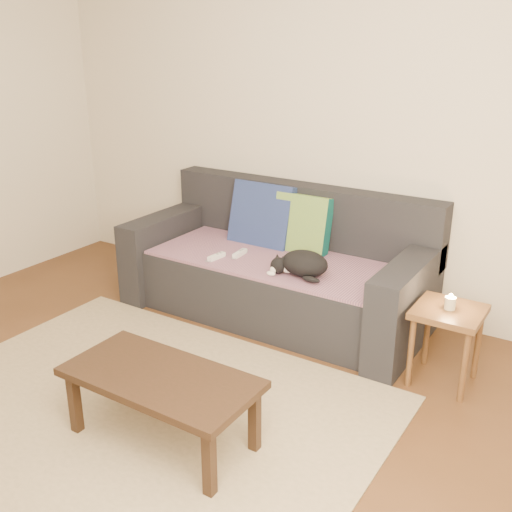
# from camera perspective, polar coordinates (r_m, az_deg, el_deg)

# --- Properties ---
(ground) EXTENTS (4.50, 4.50, 0.00)m
(ground) POSITION_cam_1_polar(r_m,az_deg,el_deg) (3.27, -12.59, -15.22)
(ground) COLOR brown
(ground) RESTS_ON ground
(back_wall) EXTENTS (4.50, 0.04, 2.60)m
(back_wall) POSITION_cam_1_polar(r_m,az_deg,el_deg) (4.33, 5.27, 12.64)
(back_wall) COLOR beige
(back_wall) RESTS_ON ground
(sofa) EXTENTS (2.10, 0.94, 0.87)m
(sofa) POSITION_cam_1_polar(r_m,az_deg,el_deg) (4.22, 2.15, -1.46)
(sofa) COLOR #232328
(sofa) RESTS_ON ground
(throw_blanket) EXTENTS (1.66, 0.74, 0.02)m
(throw_blanket) POSITION_cam_1_polar(r_m,az_deg,el_deg) (4.10, 1.51, -0.30)
(throw_blanket) COLOR #4D2C54
(throw_blanket) RESTS_ON sofa
(cushion_navy) EXTENTS (0.48, 0.25, 0.50)m
(cushion_navy) POSITION_cam_1_polar(r_m,az_deg,el_deg) (4.36, 0.64, 3.77)
(cushion_navy) COLOR #102245
(cushion_navy) RESTS_ON throw_blanket
(cushion_green) EXTENTS (0.40, 0.18, 0.42)m
(cushion_green) POSITION_cam_1_polar(r_m,az_deg,el_deg) (4.21, 4.41, 3.08)
(cushion_green) COLOR #0D544F
(cushion_green) RESTS_ON throw_blanket
(cat) EXTENTS (0.39, 0.29, 0.16)m
(cat) POSITION_cam_1_polar(r_m,az_deg,el_deg) (3.78, 4.41, -0.75)
(cat) COLOR black
(cat) RESTS_ON throw_blanket
(wii_remote_a) EXTENTS (0.05, 0.15, 0.03)m
(wii_remote_a) POSITION_cam_1_polar(r_m,az_deg,el_deg) (4.13, -1.56, 0.25)
(wii_remote_a) COLOR white
(wii_remote_a) RESTS_ON throw_blanket
(wii_remote_b) EXTENTS (0.05, 0.15, 0.03)m
(wii_remote_b) POSITION_cam_1_polar(r_m,az_deg,el_deg) (4.08, -3.78, -0.06)
(wii_remote_b) COLOR white
(wii_remote_b) RESTS_ON throw_blanket
(side_table) EXTENTS (0.37, 0.37, 0.46)m
(side_table) POSITION_cam_1_polar(r_m,az_deg,el_deg) (3.50, 17.80, -6.01)
(side_table) COLOR brown
(side_table) RESTS_ON ground
(candle) EXTENTS (0.06, 0.06, 0.09)m
(candle) POSITION_cam_1_polar(r_m,az_deg,el_deg) (3.45, 18.01, -4.25)
(candle) COLOR beige
(candle) RESTS_ON side_table
(rug) EXTENTS (2.50, 1.80, 0.01)m
(rug) POSITION_cam_1_polar(r_m,az_deg,el_deg) (3.35, -10.75, -13.97)
(rug) COLOR tan
(rug) RESTS_ON ground
(coffee_table) EXTENTS (0.94, 0.47, 0.38)m
(coffee_table) POSITION_cam_1_polar(r_m,az_deg,el_deg) (2.92, -9.05, -11.87)
(coffee_table) COLOR black
(coffee_table) RESTS_ON rug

